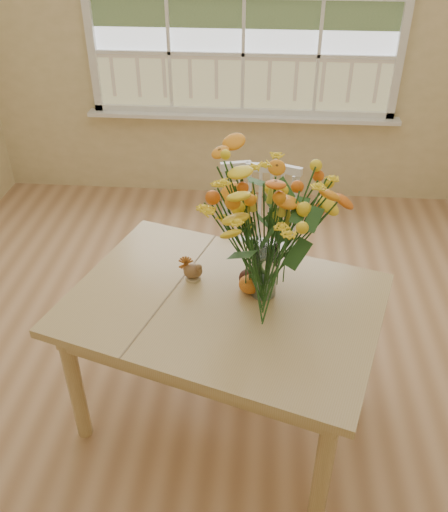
{
  "coord_description": "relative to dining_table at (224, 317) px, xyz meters",
  "views": [
    {
      "loc": [
        0.2,
        -1.9,
        2.18
      ],
      "look_at": [
        0.05,
        -0.08,
        0.92
      ],
      "focal_mm": 38.0,
      "sensor_mm": 36.0,
      "label": 1
    }
  ],
  "objects": [
    {
      "name": "pumpkin",
      "position": [
        0.11,
        0.07,
        0.13
      ],
      "size": [
        0.1,
        0.1,
        0.08
      ],
      "primitive_type": "ellipsoid",
      "color": "#C65817",
      "rests_on": "dining_table"
    },
    {
      "name": "dining_table",
      "position": [
        0.0,
        0.0,
        0.0
      ],
      "size": [
        1.53,
        1.28,
        0.7
      ],
      "rotation": [
        0.0,
        0.0,
        -0.3
      ],
      "color": "tan",
      "rests_on": "floor"
    },
    {
      "name": "wall_back",
      "position": [
        -0.05,
        2.35,
        0.74
      ],
      "size": [
        4.0,
        0.02,
        2.7
      ],
      "primitive_type": "cube",
      "color": "#D2BE86",
      "rests_on": "floor"
    },
    {
      "name": "flower_vase",
      "position": [
        0.17,
        0.07,
        0.46
      ],
      "size": [
        0.51,
        0.51,
        0.61
      ],
      "color": "white",
      "rests_on": "dining_table"
    },
    {
      "name": "dark_gourd",
      "position": [
        0.1,
        0.12,
        0.13
      ],
      "size": [
        0.13,
        0.09,
        0.08
      ],
      "color": "#38160F",
      "rests_on": "dining_table"
    },
    {
      "name": "turkey_figurine",
      "position": [
        -0.15,
        0.14,
        0.14
      ],
      "size": [
        0.09,
        0.07,
        0.11
      ],
      "rotation": [
        0.0,
        0.0,
        0.06
      ],
      "color": "#CCB78C",
      "rests_on": "dining_table"
    },
    {
      "name": "windsor_chair",
      "position": [
        0.12,
        0.76,
        -0.09
      ],
      "size": [
        0.46,
        0.44,
        0.93
      ],
      "rotation": [
        0.0,
        0.0,
        -0.07
      ],
      "color": "white",
      "rests_on": "floor"
    },
    {
      "name": "floor",
      "position": [
        -0.05,
        0.1,
        -0.62
      ],
      "size": [
        4.0,
        4.5,
        0.01
      ],
      "primitive_type": "cube",
      "color": "#A97B52",
      "rests_on": "ground"
    }
  ]
}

